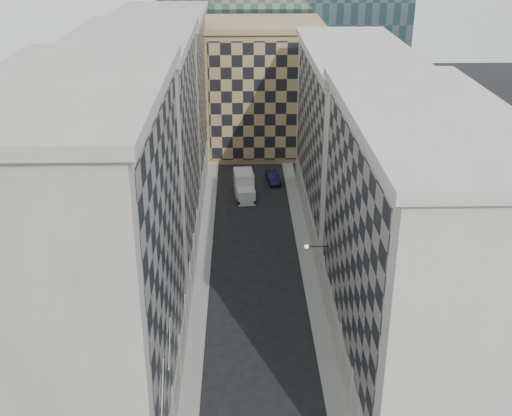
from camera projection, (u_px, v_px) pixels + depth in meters
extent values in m
cube|color=gray|center=(202.00, 274.00, 62.80)|extent=(1.50, 100.00, 0.15)
cube|color=gray|center=(309.00, 273.00, 63.05)|extent=(1.50, 100.00, 0.15)
cube|color=gray|center=(90.00, 271.00, 40.65)|extent=(10.00, 22.00, 23.00)
cube|color=gray|center=(166.00, 249.00, 40.15)|extent=(0.25, 19.36, 18.00)
cube|color=gray|center=(174.00, 393.00, 44.84)|extent=(0.45, 21.12, 3.20)
cube|color=gray|center=(68.00, 86.00, 35.77)|extent=(10.80, 22.80, 0.70)
cylinder|color=gray|center=(168.00, 414.00, 42.09)|extent=(0.90, 0.90, 4.40)
cylinder|color=gray|center=(175.00, 361.00, 47.10)|extent=(0.90, 0.90, 4.40)
cylinder|color=gray|center=(181.00, 319.00, 52.11)|extent=(0.90, 0.90, 4.40)
cube|color=gray|center=(139.00, 160.00, 60.89)|extent=(10.00, 22.00, 22.00)
cube|color=gray|center=(190.00, 144.00, 60.39)|extent=(0.25, 19.36, 17.00)
cube|color=gray|center=(194.00, 247.00, 64.88)|extent=(0.45, 21.12, 3.20)
cube|color=gray|center=(130.00, 38.00, 56.22)|extent=(10.80, 22.80, 0.70)
cylinder|color=gray|center=(186.00, 284.00, 57.12)|extent=(0.90, 0.90, 4.40)
cylinder|color=gray|center=(190.00, 254.00, 62.13)|extent=(0.90, 0.90, 4.40)
cylinder|color=gray|center=(194.00, 229.00, 67.14)|extent=(0.90, 0.90, 4.40)
cylinder|color=gray|center=(197.00, 208.00, 72.14)|extent=(0.90, 0.90, 4.40)
cube|color=gray|center=(164.00, 104.00, 81.14)|extent=(10.00, 22.00, 21.00)
cube|color=gray|center=(202.00, 92.00, 80.63)|extent=(0.25, 19.36, 16.00)
cube|color=gray|center=(204.00, 169.00, 84.92)|extent=(0.45, 21.12, 3.20)
cube|color=gray|center=(159.00, 15.00, 76.67)|extent=(10.80, 22.80, 0.70)
cylinder|color=gray|center=(200.00, 189.00, 77.15)|extent=(0.90, 0.90, 4.40)
cylinder|color=gray|center=(202.00, 172.00, 82.16)|extent=(0.90, 0.90, 4.40)
cylinder|color=gray|center=(204.00, 158.00, 87.17)|extent=(0.90, 0.90, 4.40)
cylinder|color=gray|center=(206.00, 145.00, 92.18)|extent=(0.90, 0.90, 4.40)
cube|color=#BCB7AD|center=(416.00, 257.00, 45.43)|extent=(10.00, 26.00, 20.00)
cube|color=gray|center=(349.00, 239.00, 44.70)|extent=(0.25, 22.88, 15.00)
cube|color=#BCB7AD|center=(342.00, 355.00, 48.78)|extent=(0.45, 24.96, 3.20)
cube|color=#BCB7AD|center=(433.00, 116.00, 41.16)|extent=(10.80, 26.80, 0.70)
cylinder|color=#BCB7AD|center=(356.00, 395.00, 43.80)|extent=(0.90, 0.90, 4.40)
cylinder|color=#BCB7AD|center=(345.00, 348.00, 48.53)|extent=(0.90, 0.90, 4.40)
cylinder|color=#BCB7AD|center=(335.00, 310.00, 53.27)|extent=(0.90, 0.90, 4.40)
cylinder|color=#BCB7AD|center=(327.00, 278.00, 58.01)|extent=(0.90, 0.90, 4.40)
cube|color=#BCB7AD|center=(353.00, 143.00, 70.23)|extent=(10.00, 28.00, 19.00)
cube|color=gray|center=(309.00, 130.00, 69.49)|extent=(0.25, 24.64, 14.00)
cube|color=#BCB7AD|center=(307.00, 209.00, 73.37)|extent=(0.45, 26.88, 3.20)
cube|color=#BCB7AD|center=(359.00, 52.00, 66.17)|extent=(10.80, 28.80, 0.70)
cube|color=#9C7B52|center=(263.00, 90.00, 93.90)|extent=(16.00, 14.00, 18.00)
cube|color=tan|center=(265.00, 102.00, 87.44)|extent=(15.20, 0.25, 16.50)
cube|color=#9C7B52|center=(263.00, 24.00, 90.03)|extent=(16.80, 14.80, 0.80)
cube|color=#2E2723|center=(248.00, 39.00, 104.55)|extent=(6.00, 6.00, 28.00)
cylinder|color=gray|center=(162.00, 387.00, 35.84)|extent=(0.10, 2.33, 2.33)
cylinder|color=gray|center=(169.00, 344.00, 39.48)|extent=(0.10, 2.33, 2.33)
cylinder|color=black|center=(317.00, 246.00, 55.05)|extent=(1.80, 0.08, 0.08)
sphere|color=#FFE5B2|center=(307.00, 247.00, 55.03)|extent=(0.36, 0.36, 0.36)
cube|color=silver|center=(246.00, 196.00, 78.57)|extent=(2.38, 2.56, 1.78)
cube|color=silver|center=(244.00, 183.00, 80.63)|extent=(2.59, 3.76, 3.07)
cylinder|color=black|center=(238.00, 202.00, 77.93)|extent=(0.38, 0.91, 0.89)
cylinder|color=black|center=(255.00, 201.00, 78.13)|extent=(0.38, 0.91, 0.89)
cylinder|color=black|center=(235.00, 188.00, 82.06)|extent=(0.38, 0.91, 0.89)
cylinder|color=black|center=(251.00, 187.00, 82.26)|extent=(0.38, 0.91, 0.89)
imported|color=#0F1337|center=(273.00, 178.00, 84.63)|extent=(1.97, 4.32, 1.38)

